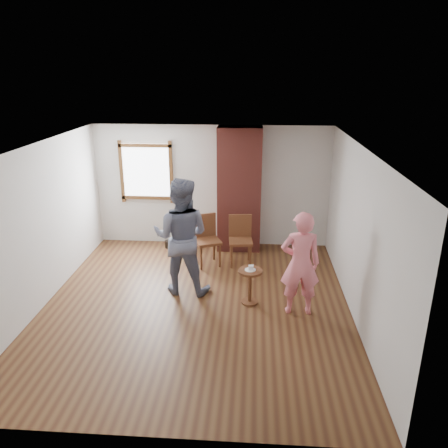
{
  "coord_description": "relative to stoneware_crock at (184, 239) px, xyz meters",
  "views": [
    {
      "loc": [
        0.9,
        -6.28,
        3.69
      ],
      "look_at": [
        0.4,
        0.8,
        1.15
      ],
      "focal_mm": 35.0,
      "sensor_mm": 36.0,
      "label": 1
    }
  ],
  "objects": [
    {
      "name": "man",
      "position": [
        0.27,
        -1.89,
        0.8
      ],
      "size": [
        1.05,
        0.86,
        2.02
      ],
      "primitive_type": "imported",
      "rotation": [
        0.0,
        0.0,
        3.05
      ],
      "color": "#141837",
      "rests_on": "ground"
    },
    {
      "name": "cake_plate",
      "position": [
        1.45,
        -2.25,
        0.39
      ],
      "size": [
        0.18,
        0.18,
        0.01
      ],
      "primitive_type": "cylinder",
      "color": "white",
      "rests_on": "side_table"
    },
    {
      "name": "dining_chair_left",
      "position": [
        0.56,
        -0.73,
        0.35
      ],
      "size": [
        0.61,
        0.61,
        1.0
      ],
      "rotation": [
        0.0,
        0.0,
        0.4
      ],
      "color": "brown",
      "rests_on": "ground"
    },
    {
      "name": "side_table",
      "position": [
        1.45,
        -2.25,
        0.19
      ],
      "size": [
        0.4,
        0.4,
        0.6
      ],
      "color": "brown",
      "rests_on": "ground"
    },
    {
      "name": "dark_pot",
      "position": [
        -0.35,
        0.0,
        -0.13
      ],
      "size": [
        0.18,
        0.18,
        0.16
      ],
      "primitive_type": "cylinder",
      "rotation": [
        0.0,
        0.0,
        -0.15
      ],
      "color": "black",
      "rests_on": "ground"
    },
    {
      "name": "person_pink",
      "position": [
        2.22,
        -2.48,
        0.63
      ],
      "size": [
        0.63,
        0.43,
        1.69
      ],
      "primitive_type": "imported",
      "rotation": [
        0.0,
        0.0,
        3.18
      ],
      "color": "pink",
      "rests_on": "ground"
    },
    {
      "name": "stoneware_crock",
      "position": [
        0.0,
        0.0,
        0.0
      ],
      "size": [
        0.36,
        0.36,
        0.43
      ],
      "primitive_type": "cylinder",
      "rotation": [
        0.0,
        0.0,
        0.1
      ],
      "color": "tan",
      "rests_on": "ground"
    },
    {
      "name": "ground",
      "position": [
        0.58,
        -2.4,
        -0.21
      ],
      "size": [
        5.5,
        5.5,
        0.0
      ],
      "primitive_type": "plane",
      "color": "brown",
      "rests_on": "ground"
    },
    {
      "name": "dining_chair_right",
      "position": [
        1.23,
        -0.65,
        0.33
      ],
      "size": [
        0.5,
        0.5,
        0.97
      ],
      "rotation": [
        0.0,
        0.0,
        0.1
      ],
      "color": "brown",
      "rests_on": "ground"
    },
    {
      "name": "cake_slice",
      "position": [
        1.46,
        -2.25,
        0.42
      ],
      "size": [
        0.08,
        0.07,
        0.06
      ],
      "primitive_type": "cube",
      "color": "white",
      "rests_on": "cake_plate"
    },
    {
      "name": "room_shell",
      "position": [
        0.52,
        -1.79,
        1.59
      ],
      "size": [
        5.04,
        5.52,
        2.62
      ],
      "color": "silver",
      "rests_on": "ground"
    },
    {
      "name": "brick_chimney",
      "position": [
        1.18,
        0.1,
        1.09
      ],
      "size": [
        0.9,
        0.5,
        2.6
      ],
      "primitive_type": "cube",
      "color": "brown",
      "rests_on": "ground"
    }
  ]
}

